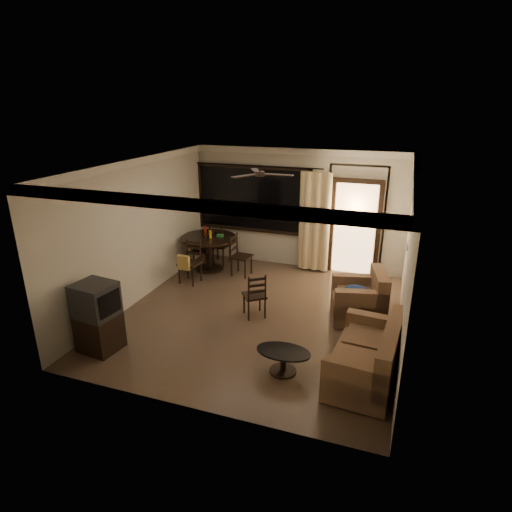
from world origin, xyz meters
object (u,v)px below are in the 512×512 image
at_px(coffee_table, 283,358).
at_px(sofa, 369,358).
at_px(dining_table, 209,244).
at_px(dining_chair_north, 220,252).
at_px(dining_chair_south, 190,270).
at_px(dining_chair_east, 241,263).
at_px(armchair, 361,300).
at_px(dining_chair_west, 204,256).
at_px(tv_cabinet, 98,317).
at_px(side_chair, 255,303).

bearing_deg(coffee_table, sofa, 10.97).
height_order(dining_table, dining_chair_north, dining_table).
height_order(dining_chair_south, dining_chair_north, same).
xyz_separation_m(dining_chair_east, sofa, (3.15, -3.07, 0.06)).
bearing_deg(armchair, dining_chair_west, 146.79).
xyz_separation_m(dining_table, tv_cabinet, (-0.18, -3.74, -0.06)).
relative_size(dining_table, sofa, 0.77).
bearing_deg(dining_chair_east, side_chair, -147.17).
bearing_deg(armchair, dining_table, 146.85).
height_order(dining_chair_east, tv_cabinet, tv_cabinet).
distance_m(dining_table, dining_chair_west, 0.40).
height_order(dining_chair_east, armchair, dining_chair_east).
bearing_deg(coffee_table, tv_cabinet, -172.97).
bearing_deg(tv_cabinet, dining_chair_east, 81.55).
xyz_separation_m(dining_chair_north, sofa, (3.92, -3.64, 0.06)).
relative_size(dining_table, dining_chair_west, 1.37).
distance_m(dining_chair_north, tv_cabinet, 4.25).
distance_m(dining_table, sofa, 5.08).
distance_m(dining_table, dining_chair_south, 0.92).
bearing_deg(tv_cabinet, dining_table, 94.21).
xyz_separation_m(dining_chair_west, side_chair, (1.96, -1.92, -0.02)).
distance_m(dining_chair_east, dining_chair_south, 1.20).
bearing_deg(coffee_table, armchair, 66.46).
relative_size(dining_chair_east, sofa, 0.56).
height_order(dining_chair_north, coffee_table, dining_chair_north).
xyz_separation_m(tv_cabinet, side_chair, (1.98, 1.88, -0.32)).
bearing_deg(dining_table, sofa, -38.29).
bearing_deg(side_chair, dining_chair_east, -98.22).
height_order(dining_table, tv_cabinet, tv_cabinet).
relative_size(sofa, armchair, 1.53).
bearing_deg(dining_chair_south, armchair, -2.57).
bearing_deg(tv_cabinet, coffee_table, 14.01).
relative_size(dining_chair_west, armchair, 0.86).
relative_size(dining_chair_north, sofa, 0.56).
xyz_separation_m(dining_chair_east, dining_chair_south, (-0.90, -0.79, 0.02)).
bearing_deg(dining_chair_south, sofa, -24.86).
bearing_deg(armchair, sofa, -93.67).
bearing_deg(sofa, dining_chair_west, 147.22).
distance_m(dining_chair_west, dining_chair_south, 0.93).
bearing_deg(sofa, dining_table, 146.63).
distance_m(dining_chair_west, armchair, 4.09).
bearing_deg(side_chair, dining_chair_south, -64.75).
xyz_separation_m(dining_chair_east, side_chair, (0.96, -1.79, -0.02)).
xyz_separation_m(dining_chair_west, dining_chair_north, (0.23, 0.43, 0.00)).
bearing_deg(tv_cabinet, dining_chair_west, 96.82).
relative_size(armchair, coffee_table, 1.35).
distance_m(dining_chair_north, sofa, 5.34).
relative_size(dining_table, dining_chair_north, 1.37).
height_order(dining_chair_west, coffee_table, dining_chair_west).
relative_size(dining_chair_west, sofa, 0.56).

